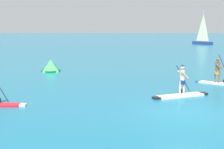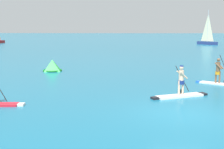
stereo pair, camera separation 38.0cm
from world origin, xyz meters
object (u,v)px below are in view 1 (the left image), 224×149
paddleboarder_mid_center (181,90)px  sailboat_right_horizon (202,40)px  paddleboarder_far_right (218,77)px  race_marker_buoy (51,66)px

paddleboarder_mid_center → sailboat_right_horizon: size_ratio=0.42×
paddleboarder_mid_center → sailboat_right_horizon: 56.08m
paddleboarder_mid_center → sailboat_right_horizon: sailboat_right_horizon is taller
paddleboarder_far_right → race_marker_buoy: 13.60m
paddleboarder_far_right → race_marker_buoy: size_ratio=1.38×
paddleboarder_far_right → sailboat_right_horizon: size_ratio=0.34×
paddleboarder_far_right → race_marker_buoy: paddleboarder_far_right is taller
paddleboarder_mid_center → paddleboarder_far_right: (3.07, 3.90, 0.09)m
paddleboarder_mid_center → paddleboarder_far_right: 4.97m
paddleboarder_mid_center → paddleboarder_far_right: size_ratio=1.21×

